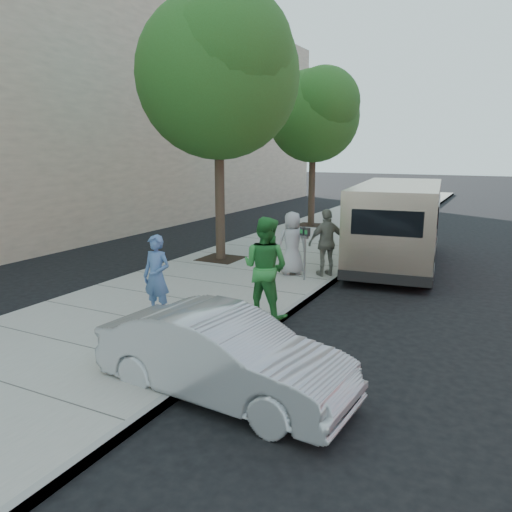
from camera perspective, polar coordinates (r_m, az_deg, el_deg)
name	(u,v)px	position (r m, az deg, el deg)	size (l,w,h in m)	color
ground	(252,293)	(12.00, -0.50, -4.29)	(120.00, 120.00, 0.00)	black
sidewalk	(216,285)	(12.45, -4.59, -3.35)	(5.00, 60.00, 0.15)	gray
curb_face	(308,298)	(11.41, 5.95, -4.84)	(0.12, 60.00, 0.16)	gray
tree_near	(219,70)	(14.86, -4.21, 20.45)	(4.62, 4.60, 7.53)	black
tree_far	(315,112)	(21.63, 6.72, 16.04)	(3.92, 3.80, 6.49)	black
parking_meter	(305,242)	(12.48, 5.60, 1.59)	(0.29, 0.20, 1.34)	gray
van	(397,223)	(15.14, 15.86, 3.66)	(2.85, 6.70, 2.41)	beige
sedan	(224,355)	(7.02, -3.73, -11.26)	(1.30, 3.72, 1.22)	#A7AAAE
person_officer	(157,276)	(9.90, -11.27, -2.31)	(0.60, 0.39, 1.63)	#4A6B9F
person_green_shirt	(265,267)	(9.70, 1.08, -1.31)	(0.96, 0.75, 1.98)	#2B8436
person_gray_shirt	(292,243)	(13.08, 4.15, 1.48)	(0.81, 0.53, 1.66)	#A3A4A6
person_striped_polo	(327,243)	(13.02, 8.11, 1.53)	(1.02, 0.43, 1.75)	gray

